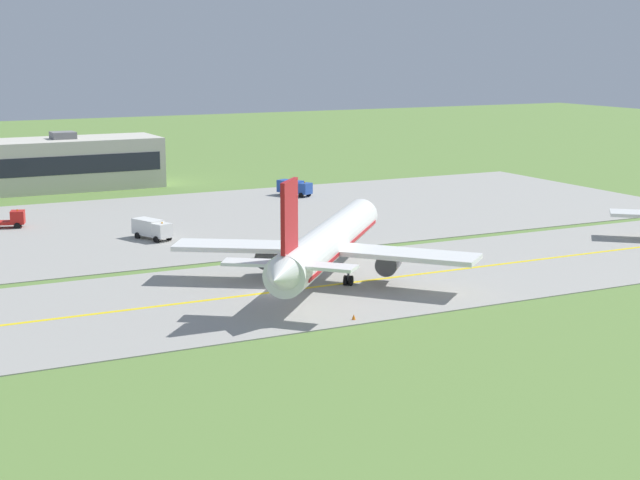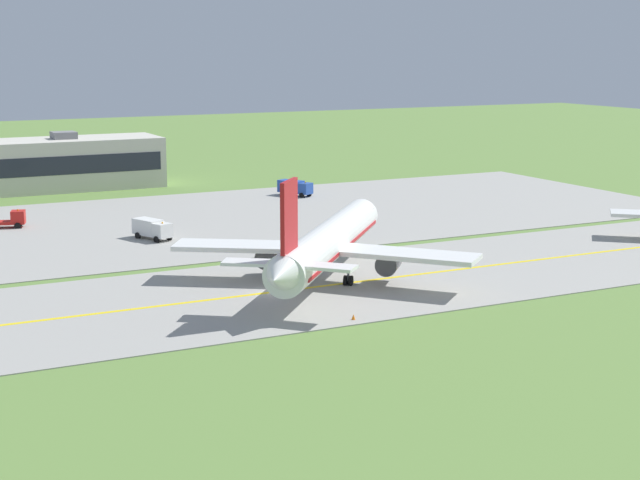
{
  "view_description": "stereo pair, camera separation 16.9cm",
  "coord_description": "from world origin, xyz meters",
  "px_view_note": "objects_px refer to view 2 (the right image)",
  "views": [
    {
      "loc": [
        -39.42,
        -87.87,
        24.53
      ],
      "look_at": [
        7.59,
        4.44,
        4.0
      ],
      "focal_mm": 55.22,
      "sensor_mm": 36.0,
      "label": 1
    },
    {
      "loc": [
        -39.27,
        -87.95,
        24.53
      ],
      "look_at": [
        7.59,
        4.44,
        4.0
      ],
      "focal_mm": 55.22,
      "sensor_mm": 36.0,
      "label": 2
    }
  ],
  "objects_px": {
    "airplane_lead": "(327,243)",
    "service_truck_fuel": "(295,187)",
    "service_truck_baggage": "(152,228)",
    "service_truck_pushback": "(9,220)"
  },
  "relations": [
    {
      "from": "airplane_lead",
      "to": "service_truck_fuel",
      "type": "xyz_separation_m",
      "value": [
        22.6,
        55.47,
        -2.6
      ]
    },
    {
      "from": "service_truck_fuel",
      "to": "service_truck_pushback",
      "type": "distance_m",
      "value": 48.04
    },
    {
      "from": "service_truck_baggage",
      "to": "service_truck_pushback",
      "type": "xyz_separation_m",
      "value": [
        -14.97,
        16.77,
        -0.35
      ]
    },
    {
      "from": "service_truck_fuel",
      "to": "service_truck_baggage",
      "type": "bearing_deg",
      "value": -142.01
    },
    {
      "from": "airplane_lead",
      "to": "service_truck_baggage",
      "type": "distance_m",
      "value": 31.86
    },
    {
      "from": "service_truck_baggage",
      "to": "service_truck_pushback",
      "type": "height_order",
      "value": "service_truck_baggage"
    },
    {
      "from": "service_truck_baggage",
      "to": "airplane_lead",
      "type": "bearing_deg",
      "value": -72.2
    },
    {
      "from": "airplane_lead",
      "to": "service_truck_pushback",
      "type": "distance_m",
      "value": 53.17
    },
    {
      "from": "service_truck_baggage",
      "to": "service_truck_pushback",
      "type": "relative_size",
      "value": 0.94
    },
    {
      "from": "service_truck_fuel",
      "to": "airplane_lead",
      "type": "bearing_deg",
      "value": -112.17
    }
  ]
}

